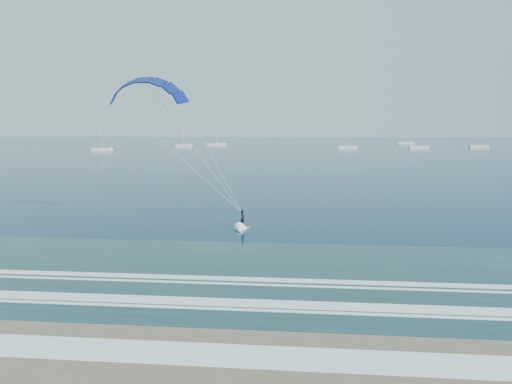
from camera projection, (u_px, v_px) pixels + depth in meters
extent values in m
plane|color=#073043|center=(215.00, 351.00, 19.97)|extent=(900.00, 900.00, 0.00)
cube|color=#1E423F|center=(239.00, 288.00, 27.86)|extent=(600.00, 22.00, 0.03)
cube|color=white|center=(221.00, 335.00, 21.44)|extent=(600.00, 0.90, 0.07)
cube|color=white|center=(233.00, 303.00, 25.39)|extent=(600.00, 1.10, 0.07)
cube|color=white|center=(242.00, 279.00, 29.33)|extent=(600.00, 0.70, 0.07)
cube|color=white|center=(213.00, 354.00, 19.46)|extent=(600.00, 2.00, 0.02)
cube|color=gold|center=(243.00, 227.00, 44.58)|extent=(1.37, 0.44, 0.08)
imported|color=black|center=(243.00, 218.00, 44.45)|extent=(0.42, 0.62, 1.69)
cone|color=white|center=(239.00, 230.00, 43.30)|extent=(1.31, 1.74, 1.10)
cube|color=silver|center=(102.00, 149.00, 190.08)|extent=(8.33, 2.40, 1.20)
cylinder|color=silver|center=(101.00, 136.00, 189.28)|extent=(0.18, 0.18, 10.18)
cylinder|color=silver|center=(105.00, 146.00, 189.78)|extent=(2.60, 0.12, 0.12)
cube|color=silver|center=(183.00, 146.00, 229.04)|extent=(7.69, 2.40, 1.20)
cylinder|color=silver|center=(183.00, 135.00, 228.29)|extent=(0.18, 0.18, 9.50)
cylinder|color=silver|center=(186.00, 143.00, 228.73)|extent=(2.60, 0.12, 0.12)
cube|color=silver|center=(216.00, 144.00, 248.26)|extent=(9.77, 2.40, 1.20)
cylinder|color=silver|center=(216.00, 132.00, 247.34)|extent=(0.18, 0.18, 11.83)
cylinder|color=silver|center=(219.00, 142.00, 247.95)|extent=(2.60, 0.12, 0.12)
cube|color=silver|center=(347.00, 147.00, 209.25)|extent=(8.28, 2.40, 1.20)
cylinder|color=silver|center=(348.00, 135.00, 208.43)|extent=(0.18, 0.18, 10.35)
cylinder|color=silver|center=(350.00, 144.00, 208.94)|extent=(2.60, 0.12, 0.12)
cube|color=silver|center=(406.00, 143.00, 269.72)|extent=(9.47, 2.40, 1.20)
cylinder|color=silver|center=(406.00, 132.00, 268.83)|extent=(0.18, 0.18, 11.58)
cylinder|color=silver|center=(408.00, 141.00, 269.42)|extent=(2.60, 0.12, 0.12)
cube|color=silver|center=(419.00, 147.00, 211.74)|extent=(8.70, 2.40, 1.20)
cylinder|color=silver|center=(419.00, 134.00, 210.90)|extent=(0.18, 0.18, 10.68)
cylinder|color=silver|center=(422.00, 144.00, 211.43)|extent=(2.60, 0.12, 0.12)
cube|color=silver|center=(479.00, 146.00, 220.34)|extent=(8.87, 2.40, 1.20)
cylinder|color=silver|center=(480.00, 135.00, 219.56)|extent=(0.18, 0.18, 9.97)
cylinder|color=silver|center=(482.00, 144.00, 220.04)|extent=(2.60, 0.12, 0.12)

